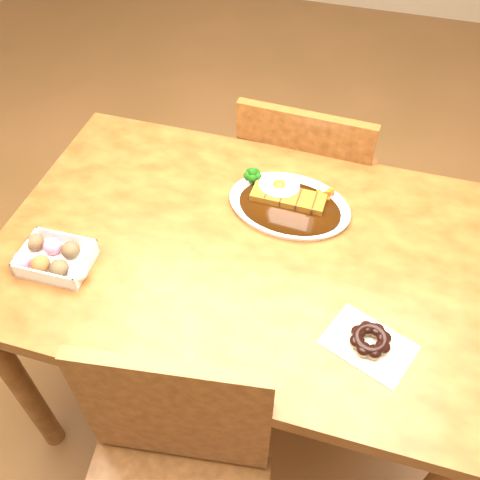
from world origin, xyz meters
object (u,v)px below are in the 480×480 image
(table, at_px, (244,272))
(donut_box, at_px, (54,258))
(pon_de_ring, at_px, (370,340))
(chair_far, at_px, (305,189))
(katsu_curry_plate, at_px, (288,201))

(table, distance_m, donut_box, 0.46)
(pon_de_ring, bearing_deg, table, 149.87)
(chair_far, distance_m, katsu_curry_plate, 0.47)
(chair_far, xyz_separation_m, donut_box, (-0.48, -0.71, 0.29))
(table, height_order, chair_far, chair_far)
(pon_de_ring, bearing_deg, donut_box, 179.16)
(pon_de_ring, bearing_deg, chair_far, 109.78)
(katsu_curry_plate, distance_m, donut_box, 0.59)
(chair_far, xyz_separation_m, pon_de_ring, (0.26, -0.72, 0.29))
(donut_box, bearing_deg, table, 23.34)
(table, bearing_deg, pon_de_ring, -30.13)
(table, relative_size, katsu_curry_plate, 3.60)
(table, distance_m, katsu_curry_plate, 0.21)
(table, height_order, pon_de_ring, pon_de_ring)
(donut_box, height_order, pon_de_ring, donut_box)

